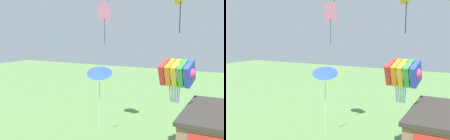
{
  "view_description": "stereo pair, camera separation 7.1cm",
  "coord_description": "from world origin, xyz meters",
  "views": [
    {
      "loc": [
        7.07,
        -3.64,
        9.13
      ],
      "look_at": [
        0.0,
        9.76,
        6.93
      ],
      "focal_mm": 40.0,
      "sensor_mm": 36.0,
      "label": 1
    },
    {
      "loc": [
        7.13,
        -3.6,
        9.13
      ],
      "look_at": [
        0.0,
        9.76,
        6.93
      ],
      "focal_mm": 40.0,
      "sensor_mm": 36.0,
      "label": 2
    }
  ],
  "objects": [
    {
      "name": "kite_rainbow_parafoil",
      "position": [
        2.92,
        14.33,
        6.34
      ],
      "size": [
        2.88,
        2.19,
        3.15
      ],
      "color": "#E54C8C"
    },
    {
      "name": "kite_blue_delta",
      "position": [
        0.57,
        7.28,
        7.1
      ],
      "size": [
        1.75,
        1.72,
        3.51
      ],
      "color": "blue"
    },
    {
      "name": "kite_pink_diamond",
      "position": [
        -0.26,
        9.32,
        10.18
      ],
      "size": [
        0.78,
        0.36,
        2.45
      ],
      "color": "pink"
    }
  ]
}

